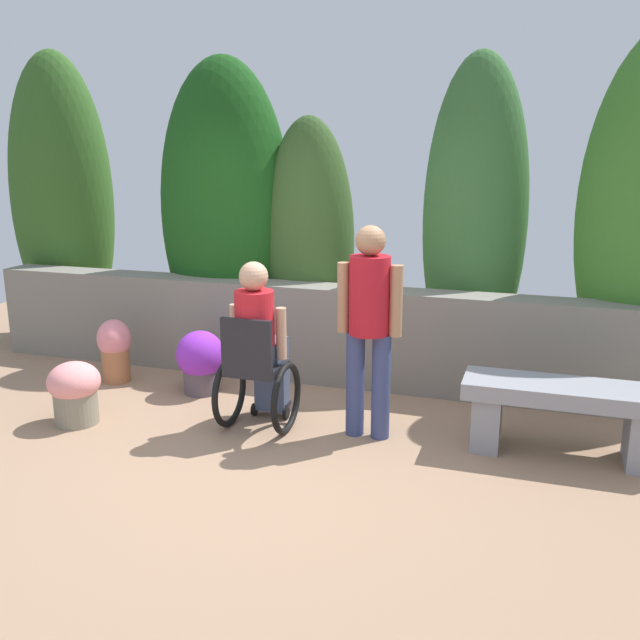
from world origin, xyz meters
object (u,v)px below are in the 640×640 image
object	(u,v)px
flower_pot_terracotta_by_wall	(75,390)
person_standing_companion	(369,319)
person_in_wheelchair	(258,352)
stone_bench	(564,409)
flower_pot_red_accent	(115,348)
flower_pot_purple_near	(201,360)

from	to	relation	value
flower_pot_terracotta_by_wall	person_standing_companion	bearing A→B (deg)	12.13
person_in_wheelchair	person_standing_companion	world-z (taller)	person_standing_companion
stone_bench	person_in_wheelchair	xyz separation A→B (m)	(-2.25, -0.21, 0.27)
person_in_wheelchair	flower_pot_terracotta_by_wall	world-z (taller)	person_in_wheelchair
person_in_wheelchair	person_standing_companion	size ratio (longest dim) A/B	0.83
flower_pot_terracotta_by_wall	flower_pot_red_accent	bearing A→B (deg)	106.99
person_in_wheelchair	person_standing_companion	distance (m)	0.91
person_in_wheelchair	flower_pot_terracotta_by_wall	bearing A→B (deg)	-155.82
stone_bench	flower_pot_red_accent	bearing A→B (deg)	172.74
flower_pot_terracotta_by_wall	flower_pot_red_accent	distance (m)	1.02
stone_bench	flower_pot_red_accent	world-z (taller)	flower_pot_red_accent
stone_bench	flower_pot_purple_near	xyz separation A→B (m)	(-3.06, 0.36, -0.05)
stone_bench	flower_pot_terracotta_by_wall	size ratio (longest dim) A/B	2.76
person_standing_companion	flower_pot_terracotta_by_wall	bearing A→B (deg)	175.12
person_standing_companion	flower_pot_purple_near	size ratio (longest dim) A/B	2.81
stone_bench	flower_pot_red_accent	distance (m)	3.99
stone_bench	person_standing_companion	world-z (taller)	person_standing_companion
flower_pot_purple_near	flower_pot_red_accent	bearing A→B (deg)	178.37
person_in_wheelchair	flower_pot_red_accent	size ratio (longest dim) A/B	2.21
person_standing_companion	flower_pot_red_accent	bearing A→B (deg)	152.20
flower_pot_purple_near	flower_pot_red_accent	distance (m)	0.91
person_in_wheelchair	flower_pot_purple_near	distance (m)	1.04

